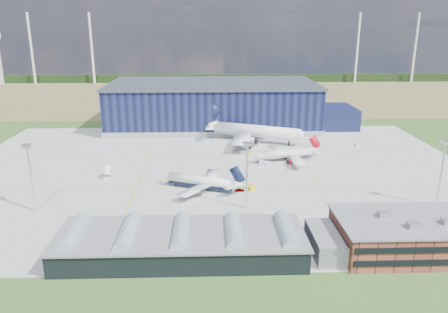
% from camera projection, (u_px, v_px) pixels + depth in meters
% --- Properties ---
extents(ground, '(600.00, 600.00, 0.00)m').
position_uv_depth(ground, '(215.00, 178.00, 175.09)').
color(ground, '#34541F').
rests_on(ground, ground).
extents(apron, '(220.00, 160.00, 0.08)m').
position_uv_depth(apron, '(215.00, 170.00, 184.65)').
color(apron, '#A9A9A3').
rests_on(apron, ground).
extents(farmland, '(600.00, 220.00, 0.01)m').
position_uv_depth(farmland, '(212.00, 94.00, 385.35)').
color(farmland, olive).
rests_on(farmland, ground).
extents(treeline, '(600.00, 8.00, 8.00)m').
position_uv_depth(treeline, '(211.00, 78.00, 460.64)').
color(treeline, black).
rests_on(treeline, ground).
extents(horizon_dressing, '(440.20, 18.00, 70.00)m').
position_uv_depth(horizon_dressing, '(22.00, 50.00, 440.36)').
color(horizon_dressing, white).
rests_on(horizon_dressing, ground).
extents(hangar, '(145.00, 62.00, 26.10)m').
position_uv_depth(hangar, '(218.00, 107.00, 262.39)').
color(hangar, black).
rests_on(hangar, ground).
extents(ops_building, '(46.00, 23.00, 10.90)m').
position_uv_depth(ops_building, '(421.00, 235.00, 118.09)').
color(ops_building, brown).
rests_on(ops_building, ground).
extents(glass_concourse, '(78.00, 23.00, 8.60)m').
position_uv_depth(glass_concourse, '(194.00, 242.00, 116.47)').
color(glass_concourse, black).
rests_on(glass_concourse, ground).
extents(light_mast_west, '(2.60, 2.60, 23.00)m').
position_uv_depth(light_mast_west, '(30.00, 167.00, 140.00)').
color(light_mast_west, silver).
rests_on(light_mast_west, ground).
extents(light_mast_center, '(2.60, 2.60, 23.00)m').
position_uv_depth(light_mast_center, '(247.00, 165.00, 142.23)').
color(light_mast_center, silver).
rests_on(light_mast_center, ground).
extents(light_mast_east, '(2.60, 2.60, 23.00)m').
position_uv_depth(light_mast_east, '(443.00, 163.00, 144.29)').
color(light_mast_east, silver).
rests_on(light_mast_east, ground).
extents(airliner_navy, '(42.53, 42.14, 10.72)m').
position_uv_depth(airliner_navy, '(200.00, 176.00, 161.88)').
color(airliner_navy, white).
rests_on(airliner_navy, ground).
extents(airliner_red, '(40.53, 40.03, 10.77)m').
position_uv_depth(airliner_red, '(286.00, 150.00, 195.56)').
color(airliner_red, white).
rests_on(airliner_red, ground).
extents(airliner_widebody, '(75.43, 74.81, 18.68)m').
position_uv_depth(airliner_widebody, '(256.00, 125.00, 225.62)').
color(airliner_widebody, white).
rests_on(airliner_widebody, ground).
extents(gse_tug_a, '(3.36, 4.25, 1.55)m').
position_uv_depth(gse_tug_a, '(251.00, 188.00, 162.86)').
color(gse_tug_a, yellow).
rests_on(gse_tug_a, ground).
extents(gse_tug_b, '(3.08, 3.13, 1.14)m').
position_uv_depth(gse_tug_b, '(199.00, 229.00, 130.78)').
color(gse_tug_b, yellow).
rests_on(gse_tug_b, ground).
extents(gse_van_a, '(6.21, 3.59, 2.55)m').
position_uv_depth(gse_van_a, '(273.00, 217.00, 137.11)').
color(gse_van_a, white).
rests_on(gse_van_a, ground).
extents(gse_cart_a, '(2.19, 3.14, 1.31)m').
position_uv_depth(gse_cart_a, '(357.00, 145.00, 221.27)').
color(gse_cart_a, white).
rests_on(gse_cart_a, ground).
extents(gse_van_b, '(4.84, 3.85, 2.02)m').
position_uv_depth(gse_van_b, '(265.00, 164.00, 190.19)').
color(gse_van_b, white).
rests_on(gse_van_b, ground).
extents(gse_tug_c, '(1.97, 3.03, 1.29)m').
position_uv_depth(gse_tug_c, '(249.00, 154.00, 205.51)').
color(gse_tug_c, yellow).
rests_on(gse_tug_c, ground).
extents(gse_van_c, '(5.69, 3.45, 2.56)m').
position_uv_depth(gse_van_c, '(345.00, 225.00, 131.99)').
color(gse_van_c, white).
rests_on(gse_van_c, ground).
extents(airstair, '(3.47, 5.62, 3.36)m').
position_uv_depth(airstair, '(108.00, 174.00, 175.46)').
color(airstair, white).
rests_on(airstair, ground).
extents(car_a, '(3.61, 1.65, 1.20)m').
position_uv_depth(car_a, '(240.00, 190.00, 161.32)').
color(car_a, '#99999E').
rests_on(car_a, ground).
extents(car_b, '(3.91, 2.18, 1.22)m').
position_uv_depth(car_b, '(401.00, 229.00, 130.79)').
color(car_b, '#99999E').
rests_on(car_b, ground).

